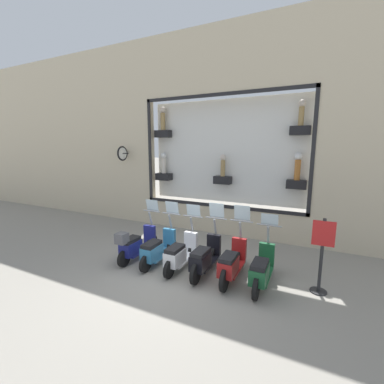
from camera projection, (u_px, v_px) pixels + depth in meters
The scene contains 9 objects.
ground_plane at pixel (173, 274), 6.52m from camera, with size 120.00×120.00×0.00m, color gray.
building_facade at pixel (222, 133), 9.08m from camera, with size 1.22×36.00×7.23m.
scooter_green_0 at pixel (262, 269), 5.86m from camera, with size 1.80×0.61×1.54m.
scooter_red_1 at pixel (232, 263), 6.17m from camera, with size 1.81×0.60×1.69m.
scooter_black_2 at pixel (205, 257), 6.46m from camera, with size 1.80×0.60×1.68m.
scooter_white_3 at pixel (180, 253), 6.76m from camera, with size 1.79×0.61×1.57m.
scooter_teal_4 at pixel (158, 249), 7.06m from camera, with size 1.79×0.60×1.59m.
scooter_navy_5 at pixel (135, 244), 7.30m from camera, with size 1.79×0.60×1.58m.
shop_sign_post at pixel (322, 253), 5.56m from camera, with size 0.36×0.45×1.69m.
Camera 1 is at (-5.25, -3.05, 3.19)m, focal length 24.00 mm.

